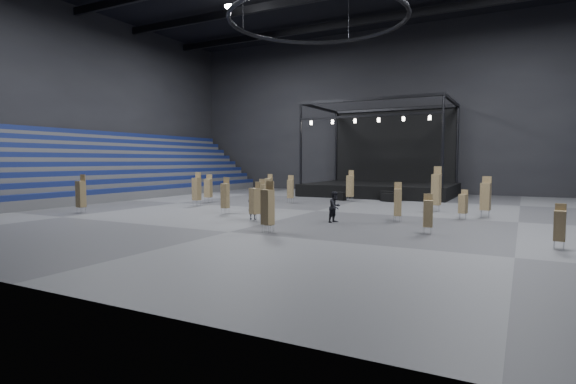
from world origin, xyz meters
The scene contains 28 objects.
floor centered at (0.00, 0.00, 0.00)m, with size 50.00×50.00×0.00m, color #49494C.
wall_back centered at (0.00, 21.00, 9.00)m, with size 50.00×0.20×18.00m, color black.
wall_left centered at (-25.00, 0.00, 9.00)m, with size 0.20×42.00×18.00m, color black.
bleachers_left centered at (-22.94, 0.00, 1.73)m, with size 7.20×40.00×6.40m.
stage centered at (0.00, 16.24, 1.45)m, with size 14.00×10.00×9.20m.
truss_ring centered at (0.00, 0.00, 13.00)m, with size 12.30×12.30×5.15m.
flight_case_left centered at (-1.65, 8.66, 0.36)m, with size 1.09×0.54×0.72m, color black.
flight_case_mid centered at (2.36, 9.84, 0.43)m, with size 1.29×0.65×0.86m, color black.
flight_case_right centered at (2.57, 9.17, 0.36)m, with size 1.07×0.53×0.71m, color black.
chair_stack_0 centered at (7.41, 3.44, 1.56)m, with size 0.62×0.62×3.10m.
chair_stack_1 centered at (-7.01, 5.40, 1.23)m, with size 0.59×0.59×2.31m.
chair_stack_2 centered at (-3.21, -2.05, 1.14)m, with size 0.54×0.54×2.23m.
chair_stack_3 centered at (6.39, -3.01, 1.17)m, with size 0.52×0.52×2.27m.
chair_stack_4 centered at (1.74, -9.71, 1.29)m, with size 0.55×0.55×2.50m.
chair_stack_5 centered at (-0.45, 7.96, 1.36)m, with size 0.56×0.56×2.67m.
chair_stack_6 centered at (8.73, -6.65, 1.02)m, with size 0.51×0.51×1.92m.
chair_stack_7 centered at (9.54, 0.01, 0.95)m, with size 0.53×0.53×1.76m.
chair_stack_8 centered at (-4.41, 4.51, 1.19)m, with size 0.58×0.58×2.28m.
chair_stack_9 centered at (-9.64, -1.12, 1.34)m, with size 0.52×0.52×2.59m.
chair_stack_10 centered at (-4.68, -4.28, 1.23)m, with size 0.47×0.47×2.40m.
chair_stack_11 centered at (-13.30, -8.55, 1.32)m, with size 0.47×0.47×2.57m.
chair_stack_12 centered at (-10.52, 1.46, 1.24)m, with size 0.62×0.62×2.33m.
chair_stack_13 centered at (-0.92, -6.58, 1.22)m, with size 0.69×0.69×2.28m.
chair_stack_14 centered at (1.73, -9.53, 1.06)m, with size 0.46×0.46×2.04m.
chair_stack_15 centered at (14.00, -7.99, 0.97)m, with size 0.45×0.45×1.81m.
chair_stack_16 centered at (10.65, 1.50, 1.33)m, with size 0.62×0.62×2.53m.
man_center centered at (-1.49, -5.96, 0.82)m, with size 0.60×0.39×1.65m, color black.
crew_member centered at (3.30, -4.87, 0.88)m, with size 0.85×0.67×1.76m, color black.
Camera 1 is at (12.70, -28.39, 3.49)m, focal length 28.00 mm.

